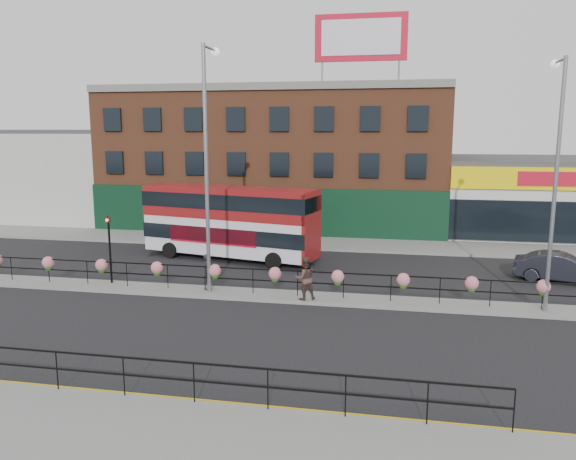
% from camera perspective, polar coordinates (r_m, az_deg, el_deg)
% --- Properties ---
extents(ground, '(120.00, 120.00, 0.00)m').
position_cam_1_polar(ground, '(24.87, -1.32, -6.88)').
color(ground, black).
rests_on(ground, ground).
extents(south_pavement, '(60.00, 4.00, 0.15)m').
position_cam_1_polar(south_pavement, '(14.27, -12.28, -20.39)').
color(south_pavement, gray).
rests_on(south_pavement, ground).
extents(north_pavement, '(60.00, 4.00, 0.15)m').
position_cam_1_polar(north_pavement, '(36.32, 2.69, -1.32)').
color(north_pavement, gray).
rests_on(north_pavement, ground).
extents(median, '(60.00, 1.60, 0.15)m').
position_cam_1_polar(median, '(24.84, -1.32, -6.71)').
color(median, gray).
rests_on(median, ground).
extents(yellow_line_inner, '(60.00, 0.10, 0.01)m').
position_cam_1_polar(yellow_line_inner, '(16.17, -8.94, -16.69)').
color(yellow_line_inner, gold).
rests_on(yellow_line_inner, ground).
extents(yellow_line_outer, '(60.00, 0.10, 0.01)m').
position_cam_1_polar(yellow_line_outer, '(16.02, -9.17, -16.96)').
color(yellow_line_outer, gold).
rests_on(yellow_line_outer, ground).
extents(brick_building, '(25.00, 12.21, 10.30)m').
position_cam_1_polar(brick_building, '(44.19, -0.93, 7.33)').
color(brick_building, brown).
rests_on(brick_building, ground).
extents(supermarket, '(15.00, 12.25, 5.30)m').
position_cam_1_polar(supermarket, '(44.74, 25.05, 3.24)').
color(supermarket, silver).
rests_on(supermarket, ground).
extents(warehouse_west, '(15.50, 12.00, 7.30)m').
position_cam_1_polar(warehouse_west, '(52.36, -23.26, 5.33)').
color(warehouse_west, '#B4B3AE').
rests_on(warehouse_west, ground).
extents(billboard, '(6.00, 0.29, 4.40)m').
position_cam_1_polar(billboard, '(38.76, 7.40, 18.81)').
color(billboard, red).
rests_on(billboard, brick_building).
extents(median_railing, '(30.04, 0.56, 1.23)m').
position_cam_1_polar(median_railing, '(24.58, -1.33, -4.55)').
color(median_railing, black).
rests_on(median_railing, median).
extents(south_railing, '(20.04, 0.05, 1.12)m').
position_cam_1_polar(south_railing, '(16.19, -16.39, -13.23)').
color(south_railing, black).
rests_on(south_railing, south_pavement).
extents(double_decker_bus, '(10.47, 4.62, 4.12)m').
position_cam_1_polar(double_decker_bus, '(31.78, -5.91, 1.49)').
color(double_decker_bus, silver).
rests_on(double_decker_bus, ground).
extents(car, '(3.50, 4.97, 1.40)m').
position_cam_1_polar(car, '(30.30, 26.00, -3.44)').
color(car, '#22232D').
rests_on(car, ground).
extents(pedestrian_a, '(0.84, 0.78, 1.61)m').
position_cam_1_polar(pedestrian_a, '(25.67, -8.15, -4.22)').
color(pedestrian_a, black).
rests_on(pedestrian_a, median).
extents(pedestrian_b, '(1.44, 1.39, 1.86)m').
position_cam_1_polar(pedestrian_b, '(23.87, 1.73, -4.92)').
color(pedestrian_b, '#48312B').
rests_on(pedestrian_b, median).
extents(lamp_column_west, '(0.38, 1.88, 10.72)m').
position_cam_1_polar(lamp_column_west, '(24.77, -8.14, 8.25)').
color(lamp_column_west, slate).
rests_on(lamp_column_west, median).
extents(lamp_column_east, '(0.35, 1.73, 9.86)m').
position_cam_1_polar(lamp_column_east, '(24.10, 25.52, 6.11)').
color(lamp_column_east, slate).
rests_on(lamp_column_east, median).
extents(traffic_light_median, '(0.15, 0.28, 3.65)m').
position_cam_1_polar(traffic_light_median, '(27.42, -17.72, -0.45)').
color(traffic_light_median, black).
rests_on(traffic_light_median, median).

